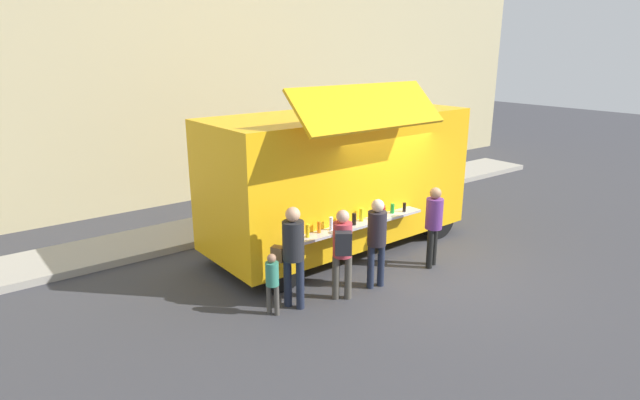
{
  "coord_description": "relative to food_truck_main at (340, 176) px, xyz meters",
  "views": [
    {
      "loc": [
        -7.08,
        -6.22,
        4.2
      ],
      "look_at": [
        -1.17,
        1.58,
        1.3
      ],
      "focal_mm": 29.0,
      "sensor_mm": 36.0,
      "label": 1
    }
  ],
  "objects": [
    {
      "name": "trash_bin",
      "position": [
        3.97,
        2.32,
        -1.13
      ],
      "size": [
        0.6,
        0.6,
        0.91
      ],
      "primitive_type": "cylinder",
      "color": "#2F633A",
      "rests_on": "ground"
    },
    {
      "name": "customer_front_ordering",
      "position": [
        -0.71,
        -1.93,
        -0.6
      ],
      "size": [
        0.34,
        0.34,
        1.66
      ],
      "rotation": [
        0.0,
        0.0,
        1.38
      ],
      "color": "#1D2437",
      "rests_on": "ground"
    },
    {
      "name": "customer_mid_with_backpack",
      "position": [
        -1.52,
        -1.95,
        -0.6
      ],
      "size": [
        0.47,
        0.52,
        1.61
      ],
      "rotation": [
        0.0,
        0.0,
        0.94
      ],
      "color": "#4C473E",
      "rests_on": "ground"
    },
    {
      "name": "building_behind",
      "position": [
        -3.0,
        6.52,
        3.59
      ],
      "size": [
        32.0,
        2.4,
        10.35
      ],
      "primitive_type": "cube",
      "color": "tan",
      "rests_on": "ground"
    },
    {
      "name": "food_truck_main",
      "position": [
        0.0,
        0.0,
        0.0
      ],
      "size": [
        5.75,
        3.07,
        3.57
      ],
      "rotation": [
        0.0,
        0.0,
        0.02
      ],
      "color": "#F6AF13",
      "rests_on": "ground"
    },
    {
      "name": "customer_rear_waiting",
      "position": [
        -2.33,
        -1.65,
        -0.55
      ],
      "size": [
        0.44,
        0.55,
        1.76
      ],
      "rotation": [
        0.0,
        0.0,
        0.52
      ],
      "color": "#1E2436",
      "rests_on": "ground"
    },
    {
      "name": "curb_strip",
      "position": [
        -4.0,
        2.62,
        -1.51
      ],
      "size": [
        28.0,
        1.6,
        0.15
      ],
      "primitive_type": "cube",
      "color": "#9E998E",
      "rests_on": "ground"
    },
    {
      "name": "customer_extra_browsing",
      "position": [
        0.81,
        -1.93,
        -0.62
      ],
      "size": [
        0.33,
        0.33,
        1.63
      ],
      "rotation": [
        0.0,
        0.0,
        1.94
      ],
      "color": "black",
      "rests_on": "ground"
    },
    {
      "name": "child_near_queue",
      "position": [
        -2.74,
        -1.67,
        -0.96
      ],
      "size": [
        0.22,
        0.22,
        1.06
      ],
      "rotation": [
        0.0,
        0.0,
        0.55
      ],
      "color": "#49453F",
      "rests_on": "ground"
    },
    {
      "name": "ground_plane",
      "position": [
        0.37,
        -1.96,
        -1.59
      ],
      "size": [
        60.0,
        60.0,
        0.0
      ],
      "primitive_type": "plane",
      "color": "#38383D"
    }
  ]
}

